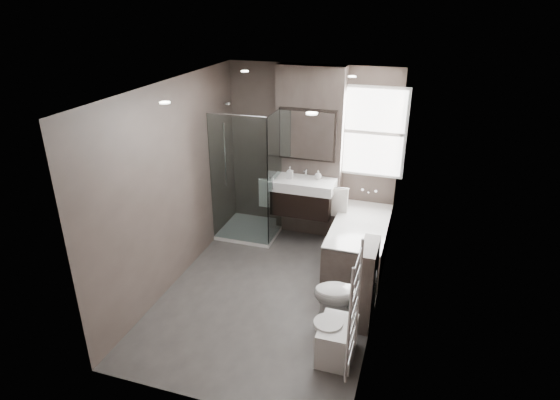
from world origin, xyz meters
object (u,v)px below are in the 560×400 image
at_px(vanity, 303,196).
at_px(bathtub, 359,240).
at_px(toilet, 344,294).
at_px(bidet, 336,340).

xyz_separation_m(vanity, bathtub, (0.92, -0.33, -0.43)).
relative_size(toilet, bidet, 1.34).
xyz_separation_m(vanity, toilet, (0.97, -1.74, -0.39)).
bearing_deg(bidet, toilet, 94.03).
distance_m(bathtub, bidet, 2.04).
xyz_separation_m(bathtub, toilet, (0.05, -1.41, 0.04)).
relative_size(vanity, toilet, 1.35).
distance_m(vanity, bathtub, 1.07).
height_order(bathtub, toilet, toilet).
bearing_deg(toilet, vanity, -160.42).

